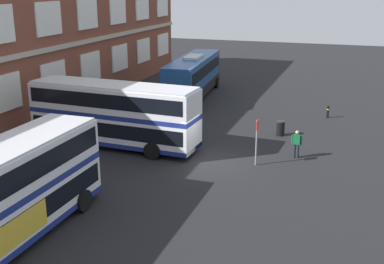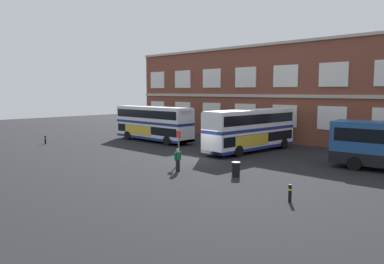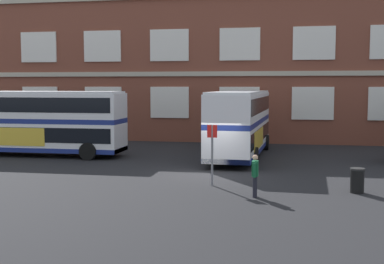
{
  "view_description": "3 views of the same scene",
  "coord_description": "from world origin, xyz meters",
  "px_view_note": "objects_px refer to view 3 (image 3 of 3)",
  "views": [
    {
      "loc": [
        -25.65,
        -8.0,
        10.16
      ],
      "look_at": [
        -1.73,
        0.3,
        2.28
      ],
      "focal_mm": 45.38,
      "sensor_mm": 36.0,
      "label": 1
    },
    {
      "loc": [
        22.04,
        -23.61,
        5.86
      ],
      "look_at": [
        -1.34,
        0.33,
        2.23
      ],
      "focal_mm": 35.28,
      "sensor_mm": 36.0,
      "label": 2
    },
    {
      "loc": [
        3.56,
        -24.96,
        4.43
      ],
      "look_at": [
        -1.36,
        1.19,
        1.99
      ],
      "focal_mm": 47.69,
      "sensor_mm": 36.0,
      "label": 3
    }
  ],
  "objects_px": {
    "waiting_passenger": "(255,174)",
    "bus_stand_flag": "(212,149)",
    "double_decker_near": "(38,122)",
    "double_decker_middle": "(240,122)",
    "station_litter_bin": "(357,180)"
  },
  "relations": [
    {
      "from": "double_decker_middle",
      "to": "station_litter_bin",
      "type": "xyz_separation_m",
      "value": [
        5.73,
        -9.69,
        -1.63
      ]
    },
    {
      "from": "double_decker_middle",
      "to": "station_litter_bin",
      "type": "distance_m",
      "value": 11.38
    },
    {
      "from": "double_decker_middle",
      "to": "bus_stand_flag",
      "type": "relative_size",
      "value": 4.11
    },
    {
      "from": "waiting_passenger",
      "to": "station_litter_bin",
      "type": "distance_m",
      "value": 4.42
    },
    {
      "from": "bus_stand_flag",
      "to": "double_decker_near",
      "type": "bearing_deg",
      "value": 148.26
    },
    {
      "from": "waiting_passenger",
      "to": "bus_stand_flag",
      "type": "xyz_separation_m",
      "value": [
        -2.02,
        2.02,
        0.7
      ]
    },
    {
      "from": "double_decker_middle",
      "to": "station_litter_bin",
      "type": "height_order",
      "value": "double_decker_middle"
    },
    {
      "from": "double_decker_near",
      "to": "double_decker_middle",
      "type": "distance_m",
      "value": 12.74
    },
    {
      "from": "double_decker_near",
      "to": "bus_stand_flag",
      "type": "distance_m",
      "value": 14.39
    },
    {
      "from": "double_decker_near",
      "to": "waiting_passenger",
      "type": "bearing_deg",
      "value": -33.93
    },
    {
      "from": "waiting_passenger",
      "to": "station_litter_bin",
      "type": "bearing_deg",
      "value": 21.32
    },
    {
      "from": "double_decker_middle",
      "to": "double_decker_near",
      "type": "bearing_deg",
      "value": -172.29
    },
    {
      "from": "double_decker_near",
      "to": "bus_stand_flag",
      "type": "relative_size",
      "value": 4.08
    },
    {
      "from": "bus_stand_flag",
      "to": "station_litter_bin",
      "type": "height_order",
      "value": "bus_stand_flag"
    },
    {
      "from": "bus_stand_flag",
      "to": "waiting_passenger",
      "type": "bearing_deg",
      "value": -45.03
    }
  ]
}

